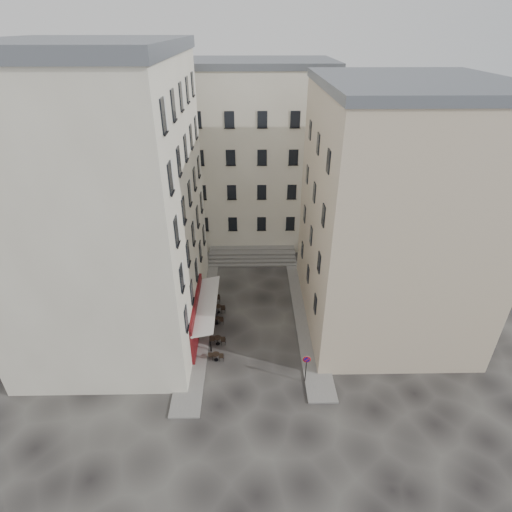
{
  "coord_description": "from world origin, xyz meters",
  "views": [
    {
      "loc": [
        -0.23,
        -23.6,
        21.54
      ],
      "look_at": [
        0.25,
        4.0,
        5.44
      ],
      "focal_mm": 28.0,
      "sensor_mm": 36.0,
      "label": 1
    }
  ],
  "objects_px": {
    "no_parking_sign": "(306,364)",
    "bistro_table_b": "(218,340)",
    "bistro_table_a": "(216,356)",
    "pedestrian": "(214,313)"
  },
  "relations": [
    {
      "from": "no_parking_sign",
      "to": "bistro_table_b",
      "type": "bearing_deg",
      "value": 150.56
    },
    {
      "from": "bistro_table_a",
      "to": "bistro_table_b",
      "type": "bearing_deg",
      "value": 89.58
    },
    {
      "from": "no_parking_sign",
      "to": "bistro_table_a",
      "type": "height_order",
      "value": "no_parking_sign"
    },
    {
      "from": "no_parking_sign",
      "to": "pedestrian",
      "type": "height_order",
      "value": "no_parking_sign"
    },
    {
      "from": "pedestrian",
      "to": "bistro_table_a",
      "type": "bearing_deg",
      "value": 64.71
    },
    {
      "from": "bistro_table_a",
      "to": "pedestrian",
      "type": "distance_m",
      "value": 4.39
    },
    {
      "from": "bistro_table_b",
      "to": "pedestrian",
      "type": "distance_m",
      "value": 2.72
    },
    {
      "from": "no_parking_sign",
      "to": "pedestrian",
      "type": "bearing_deg",
      "value": 138.07
    },
    {
      "from": "bistro_table_b",
      "to": "no_parking_sign",
      "type": "bearing_deg",
      "value": -31.77
    },
    {
      "from": "no_parking_sign",
      "to": "pedestrian",
      "type": "distance_m",
      "value": 9.4
    }
  ]
}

